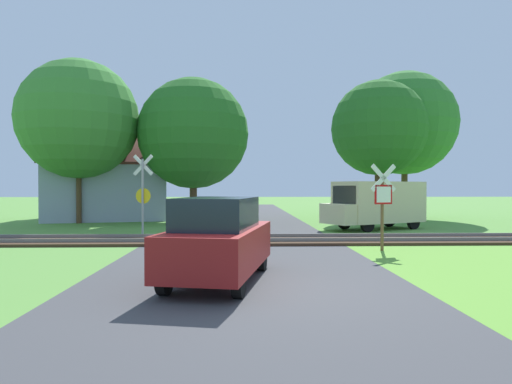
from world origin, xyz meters
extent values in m
plane|color=#5B933D|center=(0.00, 0.00, 0.00)|extent=(160.00, 160.00, 0.00)
cube|color=#424244|center=(0.00, 2.00, 0.00)|extent=(6.93, 80.00, 0.01)
cube|color=#422D1E|center=(0.00, 7.46, 0.05)|extent=(60.00, 2.60, 0.10)
cube|color=slate|center=(0.00, 8.18, 0.16)|extent=(60.00, 0.08, 0.12)
cube|color=slate|center=(0.00, 6.75, 0.16)|extent=(60.00, 0.08, 0.12)
cylinder|color=brown|center=(4.34, 5.02, 1.21)|extent=(0.10, 0.10, 2.43)
cube|color=red|center=(4.35, 4.96, 1.76)|extent=(0.59, 0.18, 0.60)
cube|color=white|center=(4.36, 4.94, 1.76)|extent=(0.48, 0.13, 0.49)
cube|color=white|center=(4.35, 4.96, 2.28)|extent=(0.86, 0.24, 0.88)
cube|color=white|center=(4.35, 4.96, 2.28)|extent=(0.86, 0.24, 0.88)
cylinder|color=#9E9EA5|center=(-4.13, 9.82, 1.57)|extent=(0.09, 0.09, 3.15)
cube|color=white|center=(-4.12, 9.88, 2.90)|extent=(0.86, 0.21, 0.88)
cube|color=white|center=(-4.12, 9.88, 2.90)|extent=(0.86, 0.21, 0.88)
cylinder|color=yellow|center=(-4.12, 9.88, 1.62)|extent=(0.63, 0.16, 0.64)
cube|color=#99A3B7|center=(-8.38, 19.48, 1.71)|extent=(7.96, 7.30, 3.42)
cube|color=#562823|center=(-8.04, 18.04, 4.31)|extent=(7.70, 4.87, 2.09)
cube|color=#562823|center=(-8.71, 20.92, 4.31)|extent=(7.70, 4.87, 2.09)
cube|color=brown|center=(-6.56, 19.90, 4.42)|extent=(0.60, 0.60, 1.10)
cylinder|color=#513823|center=(10.38, 19.84, 1.80)|extent=(0.39, 0.39, 3.60)
sphere|color=#337A2D|center=(10.38, 19.84, 6.06)|extent=(6.57, 6.57, 6.57)
cylinder|color=#513823|center=(7.94, 17.26, 1.68)|extent=(0.47, 0.47, 3.36)
sphere|color=#286B23|center=(7.94, 17.26, 5.43)|extent=(5.53, 5.53, 5.53)
cylinder|color=#513823|center=(-8.96, 16.15, 1.63)|extent=(0.28, 0.28, 3.26)
sphere|color=#3D8433|center=(-8.96, 16.15, 5.69)|extent=(6.49, 6.49, 6.49)
cylinder|color=#513823|center=(-2.80, 16.95, 1.34)|extent=(0.42, 0.42, 2.68)
sphere|color=#286B23|center=(-2.80, 16.95, 5.03)|extent=(6.27, 6.27, 6.27)
cube|color=beige|center=(6.41, 12.17, 1.29)|extent=(4.61, 3.59, 1.90)
cube|color=beige|center=(4.22, 11.06, 0.79)|extent=(1.44, 1.93, 0.90)
cube|color=#19232D|center=(4.55, 11.23, 1.62)|extent=(0.77, 1.46, 0.85)
cube|color=navy|center=(5.98, 13.02, 0.96)|extent=(3.38, 1.72, 0.16)
cylinder|color=black|center=(4.78, 12.22, 0.34)|extent=(0.69, 0.47, 0.68)
cylinder|color=black|center=(5.49, 10.83, 0.34)|extent=(0.69, 0.47, 0.68)
cylinder|color=black|center=(7.33, 13.51, 0.34)|extent=(0.69, 0.47, 0.68)
cylinder|color=black|center=(8.04, 12.12, 0.34)|extent=(0.69, 0.47, 0.68)
cube|color=maroon|center=(-0.52, 0.58, 0.72)|extent=(2.39, 4.24, 0.84)
cube|color=#19232D|center=(-0.56, 0.38, 1.46)|extent=(1.80, 2.43, 0.64)
cylinder|color=black|center=(0.43, 1.78, 0.30)|extent=(0.29, 0.62, 0.60)
cylinder|color=black|center=(-0.94, 2.05, 0.30)|extent=(0.29, 0.62, 0.60)
cylinder|color=black|center=(-0.10, -0.89, 0.30)|extent=(0.29, 0.62, 0.60)
cylinder|color=black|center=(-1.47, -0.62, 0.30)|extent=(0.29, 0.62, 0.60)
camera|label=1|loc=(-0.05, -9.06, 2.01)|focal=32.00mm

